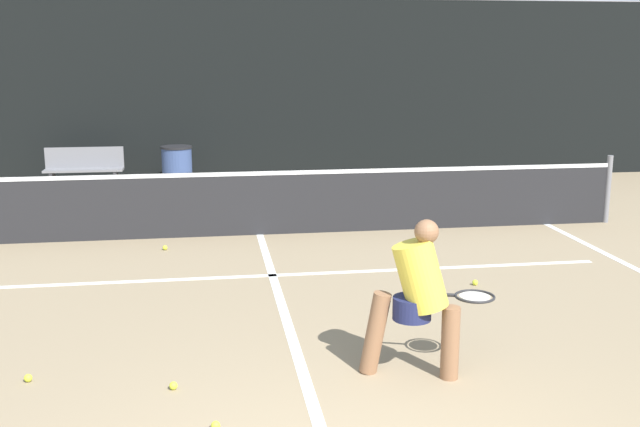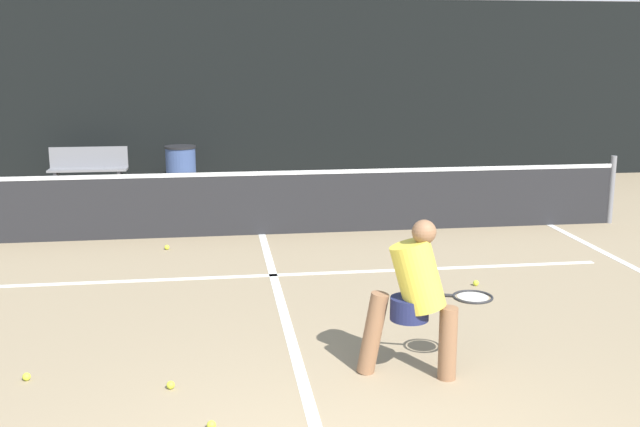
% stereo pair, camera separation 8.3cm
% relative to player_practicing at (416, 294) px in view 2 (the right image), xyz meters
% --- Properties ---
extents(court_service_line, '(8.25, 0.10, 0.01)m').
position_rel_player_practicing_xyz_m(court_service_line, '(-0.93, 3.03, -0.71)').
color(court_service_line, white).
rests_on(court_service_line, ground).
extents(court_center_mark, '(0.10, 6.75, 0.01)m').
position_rel_player_practicing_xyz_m(court_center_mark, '(-0.93, 1.76, -0.71)').
color(court_center_mark, white).
rests_on(court_center_mark, ground).
extents(net, '(11.09, 0.09, 1.07)m').
position_rel_player_practicing_xyz_m(net, '(-0.93, 5.14, -0.20)').
color(net, slate).
rests_on(net, ground).
extents(fence_back, '(24.00, 0.06, 3.74)m').
position_rel_player_practicing_xyz_m(fence_back, '(-0.93, 9.84, 1.15)').
color(fence_back, black).
rests_on(fence_back, ground).
extents(player_practicing, '(1.21, 0.50, 1.35)m').
position_rel_player_practicing_xyz_m(player_practicing, '(0.00, 0.00, 0.00)').
color(player_practicing, '#8C6042').
rests_on(player_practicing, ground).
extents(tennis_ball_scattered_0, '(0.07, 0.07, 0.07)m').
position_rel_player_practicing_xyz_m(tennis_ball_scattered_0, '(-2.28, 4.45, -0.68)').
color(tennis_ball_scattered_0, '#D1E033').
rests_on(tennis_ball_scattered_0, ground).
extents(tennis_ball_scattered_2, '(0.07, 0.07, 0.07)m').
position_rel_player_practicing_xyz_m(tennis_ball_scattered_2, '(1.36, 2.29, -0.68)').
color(tennis_ball_scattered_2, '#D1E033').
rests_on(tennis_ball_scattered_2, ground).
extents(tennis_ball_scattered_3, '(0.07, 0.07, 0.07)m').
position_rel_player_practicing_xyz_m(tennis_ball_scattered_3, '(-3.18, 0.35, -0.68)').
color(tennis_ball_scattered_3, '#D1E033').
rests_on(tennis_ball_scattered_3, ground).
extents(tennis_ball_scattered_4, '(0.07, 0.07, 0.07)m').
position_rel_player_practicing_xyz_m(tennis_ball_scattered_4, '(-1.67, -0.69, -0.68)').
color(tennis_ball_scattered_4, '#D1E033').
rests_on(tennis_ball_scattered_4, ground).
extents(tennis_ball_scattered_5, '(0.07, 0.07, 0.07)m').
position_rel_player_practicing_xyz_m(tennis_ball_scattered_5, '(-2.00, 0.03, -0.68)').
color(tennis_ball_scattered_5, '#D1E033').
rests_on(tennis_ball_scattered_5, ground).
extents(courtside_bench, '(1.48, 0.39, 0.86)m').
position_rel_player_practicing_xyz_m(courtside_bench, '(-4.01, 9.11, -0.25)').
color(courtside_bench, slate).
rests_on(courtside_bench, ground).
extents(trash_bin, '(0.60, 0.60, 0.87)m').
position_rel_player_practicing_xyz_m(trash_bin, '(-2.25, 9.00, -0.27)').
color(trash_bin, '#384C7F').
rests_on(trash_bin, ground).
extents(parked_car, '(1.63, 3.93, 1.36)m').
position_rel_player_practicing_xyz_m(parked_car, '(-2.21, 13.64, -0.14)').
color(parked_car, maroon).
rests_on(parked_car, ground).
extents(building_far, '(36.00, 2.40, 4.59)m').
position_rel_player_practicing_xyz_m(building_far, '(-0.93, 28.76, 1.58)').
color(building_far, beige).
rests_on(building_far, ground).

